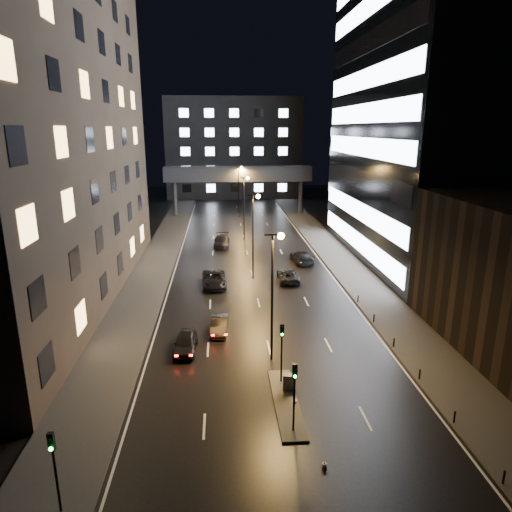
% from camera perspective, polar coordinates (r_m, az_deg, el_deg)
% --- Properties ---
extents(ground, '(160.00, 160.00, 0.00)m').
position_cam_1_polar(ground, '(66.45, -1.12, 0.45)').
color(ground, black).
rests_on(ground, ground).
extents(sidewalk_left, '(5.00, 110.00, 0.15)m').
position_cam_1_polar(sidewalk_left, '(62.14, -12.43, -0.94)').
color(sidewalk_left, '#383533').
rests_on(sidewalk_left, ground).
extents(sidewalk_right, '(5.00, 110.00, 0.15)m').
position_cam_1_polar(sidewalk_right, '(63.62, 10.46, -0.44)').
color(sidewalk_right, '#383533').
rests_on(sidewalk_right, ground).
extents(building_left, '(15.00, 48.00, 40.00)m').
position_cam_1_polar(building_left, '(51.62, -27.07, 16.89)').
color(building_left, '#2D2319').
rests_on(building_left, ground).
extents(building_right_glass, '(20.00, 36.00, 45.00)m').
position_cam_1_polar(building_right_glass, '(66.73, 22.28, 18.92)').
color(building_right_glass, black).
rests_on(building_right_glass, ground).
extents(building_far, '(34.00, 14.00, 25.00)m').
position_cam_1_polar(building_far, '(122.17, -2.82, 13.33)').
color(building_far, '#333335').
rests_on(building_far, ground).
extents(skybridge, '(30.00, 3.00, 10.00)m').
position_cam_1_polar(skybridge, '(94.53, -2.25, 10.13)').
color(skybridge, '#333335').
rests_on(skybridge, ground).
extents(median_island, '(1.60, 8.00, 0.15)m').
position_cam_1_polar(median_island, '(31.53, 3.78, -17.77)').
color(median_island, '#383533').
rests_on(median_island, ground).
extents(traffic_signal_near, '(0.28, 0.34, 4.40)m').
position_cam_1_polar(traffic_signal_near, '(32.17, 3.24, -10.84)').
color(traffic_signal_near, black).
rests_on(traffic_signal_near, median_island).
extents(traffic_signal_far, '(0.28, 0.34, 4.40)m').
position_cam_1_polar(traffic_signal_far, '(27.41, 4.82, -15.95)').
color(traffic_signal_far, black).
rests_on(traffic_signal_far, median_island).
extents(traffic_signal_corner, '(0.28, 0.34, 4.40)m').
position_cam_1_polar(traffic_signal_corner, '(24.38, -23.95, -22.35)').
color(traffic_signal_corner, black).
rests_on(traffic_signal_corner, ground).
extents(bollard_row, '(0.12, 25.12, 0.90)m').
position_cam_1_polar(bollard_row, '(37.60, 18.22, -12.04)').
color(bollard_row, black).
rests_on(bollard_row, ground).
extents(streetlight_near, '(1.45, 0.50, 10.15)m').
position_cam_1_polar(streetlight_near, '(34.05, 2.31, -3.08)').
color(streetlight_near, black).
rests_on(streetlight_near, ground).
extents(streetlight_mid_a, '(1.45, 0.50, 10.15)m').
position_cam_1_polar(streetlight_mid_a, '(53.29, -0.21, 3.82)').
color(streetlight_mid_a, black).
rests_on(streetlight_mid_a, ground).
extents(streetlight_mid_b, '(1.45, 0.50, 10.15)m').
position_cam_1_polar(streetlight_mid_b, '(72.94, -1.40, 7.04)').
color(streetlight_mid_b, black).
rests_on(streetlight_mid_b, ground).
extents(streetlight_far, '(1.45, 0.50, 10.15)m').
position_cam_1_polar(streetlight_far, '(92.74, -2.09, 8.88)').
color(streetlight_far, black).
rests_on(streetlight_far, ground).
extents(car_away_a, '(1.97, 4.46, 1.49)m').
position_cam_1_polar(car_away_a, '(37.88, -8.80, -10.68)').
color(car_away_a, black).
rests_on(car_away_a, ground).
extents(car_away_b, '(1.72, 4.16, 1.34)m').
position_cam_1_polar(car_away_b, '(40.87, -4.60, -8.60)').
color(car_away_b, black).
rests_on(car_away_b, ground).
extents(car_away_c, '(2.94, 5.86, 1.59)m').
position_cam_1_polar(car_away_c, '(52.42, -5.26, -2.91)').
color(car_away_c, black).
rests_on(car_away_c, ground).
extents(car_away_d, '(2.58, 5.81, 1.66)m').
position_cam_1_polar(car_away_d, '(69.86, -4.30, 1.87)').
color(car_away_d, black).
rests_on(car_away_d, ground).
extents(car_toward_a, '(2.43, 5.06, 1.39)m').
position_cam_1_polar(car_toward_a, '(53.97, 4.01, -2.44)').
color(car_toward_a, black).
rests_on(car_toward_a, ground).
extents(car_toward_b, '(2.82, 5.72, 1.60)m').
position_cam_1_polar(car_toward_b, '(61.43, 5.72, -0.13)').
color(car_toward_b, black).
rests_on(car_toward_b, ground).
extents(utility_cabinet, '(0.90, 0.68, 1.13)m').
position_cam_1_polar(utility_cabinet, '(32.41, 4.17, -15.43)').
color(utility_cabinet, '#4D4D50').
rests_on(utility_cabinet, median_island).
extents(cone_a, '(0.36, 0.36, 0.46)m').
position_cam_1_polar(cone_a, '(26.83, 8.55, -24.42)').
color(cone_a, '#D64B0B').
rests_on(cone_a, ground).
extents(cone_b, '(0.44, 0.44, 0.46)m').
position_cam_1_polar(cone_b, '(31.36, 4.88, -17.67)').
color(cone_b, '#F85D0D').
rests_on(cone_b, ground).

